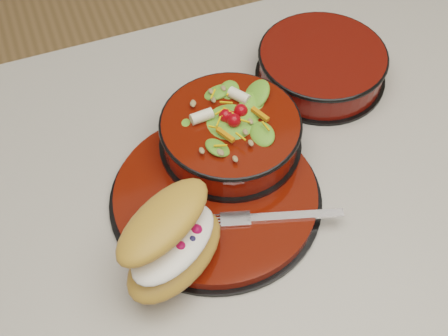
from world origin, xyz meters
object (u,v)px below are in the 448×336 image
object	(u,v)px
island_counter	(191,332)
dinner_plate	(216,196)
salad_bowl	(230,130)
extra_bowl	(322,64)
fork	(277,217)
croissant	(172,241)

from	to	relation	value
island_counter	dinner_plate	size ratio (longest dim) A/B	4.21
salad_bowl	extra_bowl	world-z (taller)	salad_bowl
dinner_plate	extra_bowl	size ratio (longest dim) A/B	1.40
island_counter	dinner_plate	bearing A→B (deg)	-13.62
island_counter	dinner_plate	world-z (taller)	dinner_plate
fork	extra_bowl	bearing A→B (deg)	-20.70
dinner_plate	extra_bowl	distance (m)	0.29
croissant	dinner_plate	bearing A→B (deg)	9.45
island_counter	croissant	bearing A→B (deg)	-109.36
salad_bowl	croissant	size ratio (longest dim) A/B	1.19
croissant	salad_bowl	bearing A→B (deg)	15.33
dinner_plate	salad_bowl	size ratio (longest dim) A/B	1.43
salad_bowl	extra_bowl	xyz separation A→B (m)	(0.19, 0.09, -0.02)
island_counter	salad_bowl	bearing A→B (deg)	29.84
salad_bowl	dinner_plate	bearing A→B (deg)	-123.92
island_counter	dinner_plate	distance (m)	0.46
island_counter	salad_bowl	world-z (taller)	salad_bowl
croissant	extra_bowl	xyz separation A→B (m)	(0.33, 0.24, -0.04)
salad_bowl	island_counter	bearing A→B (deg)	-150.16
dinner_plate	island_counter	bearing A→B (deg)	166.38
croissant	fork	size ratio (longest dim) A/B	1.07
fork	extra_bowl	xyz separation A→B (m)	(0.18, 0.23, 0.01)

